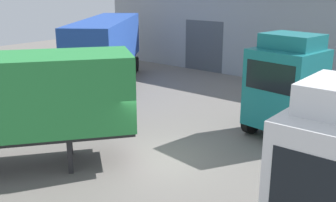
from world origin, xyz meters
name	(u,v)px	position (x,y,z in m)	size (l,w,h in m)	color
ground_plane	(148,161)	(0.00, 0.00, 0.00)	(60.00, 60.00, 0.00)	slate
warehouse_building	(322,33)	(0.00, 17.48, 2.93)	(32.94, 7.47, 5.84)	#93999E
container_trailer_grey	(107,44)	(-9.14, 6.55, 2.60)	(8.13, 9.97, 4.09)	#2347A3
tractor_unit_teal	(292,88)	(2.82, 5.71, 2.00)	(3.38, 6.52, 4.22)	#197075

